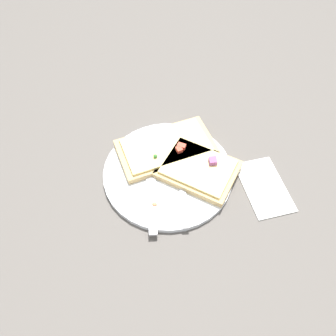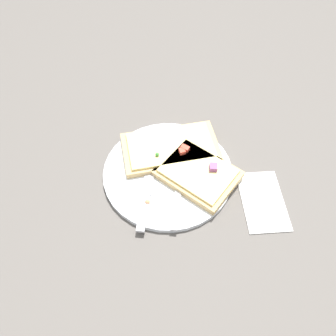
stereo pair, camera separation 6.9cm
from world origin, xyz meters
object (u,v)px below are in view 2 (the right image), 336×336
Objects in this scene: pizza_slice_main at (171,147)px; napkin at (263,201)px; plate at (168,172)px; fork at (180,179)px; pizza_slice_corner at (198,173)px; knife at (147,191)px.

pizza_slice_main is 1.58× the size of napkin.
napkin is (-0.08, -0.19, -0.00)m from plate.
pizza_slice_corner is at bearing -66.81° from fork.
fork is at bearing 71.18° from napkin.
fork is 0.04m from pizza_slice_corner.
knife is (-0.02, 0.07, 0.00)m from fork.
pizza_slice_main is (0.10, -0.06, 0.01)m from knife.
plate is 0.07m from pizza_slice_corner.
fork is at bearing -88.27° from pizza_slice_main.
pizza_slice_corner reaches higher than pizza_slice_main.
napkin is (-0.03, -0.23, -0.01)m from knife.
knife is at bearing 81.99° from napkin.
plate is at bearing 26.64° from pizza_slice_corner.
fork is (-0.03, -0.02, 0.01)m from plate.
fork is 1.48× the size of napkin.
fork is 0.97× the size of knife.
pizza_slice_main reaches higher than napkin.
knife is 0.12m from pizza_slice_main.
knife reaches higher than napkin.
knife is at bearing 136.13° from plate.
plate reaches higher than napkin.
pizza_slice_main is 1.14× the size of pizza_slice_corner.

